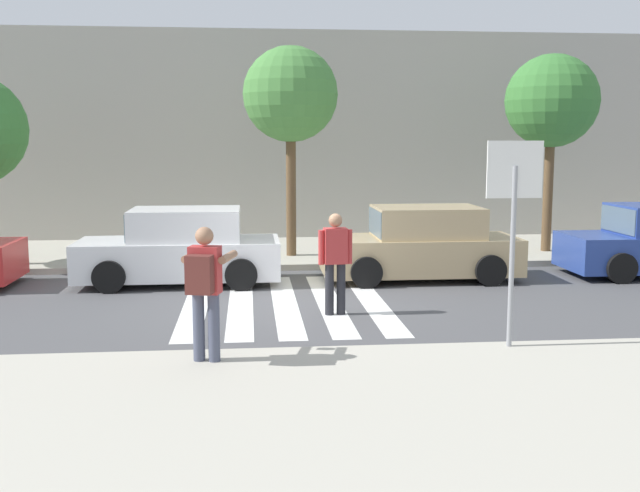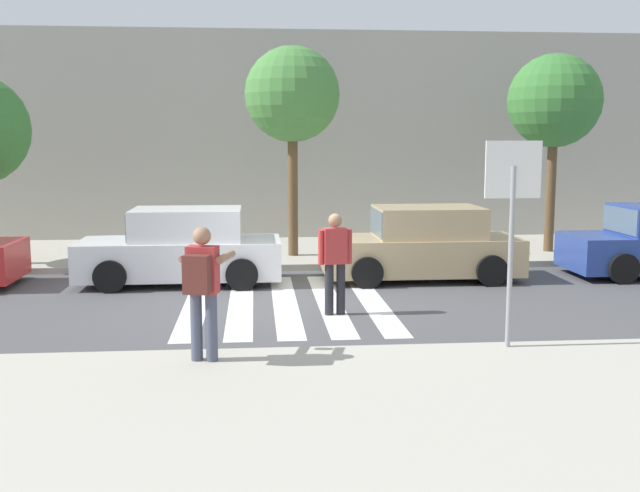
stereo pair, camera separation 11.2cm
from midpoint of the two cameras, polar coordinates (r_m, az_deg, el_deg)
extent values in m
plane|color=#4C4C4F|center=(13.43, -2.88, -4.57)|extent=(120.00, 120.00, 0.00)
cube|color=#B2AD9E|center=(7.49, -0.63, -14.45)|extent=(60.00, 6.00, 0.14)
cube|color=#B2AD9E|center=(19.31, -3.70, -0.47)|extent=(60.00, 4.80, 0.14)
cube|color=#ADA89E|center=(23.50, -4.11, 8.23)|extent=(56.00, 4.00, 6.01)
cube|color=silver|center=(13.65, -9.66, -4.45)|extent=(0.44, 5.20, 0.01)
cube|color=silver|center=(13.61, -6.29, -4.41)|extent=(0.44, 5.20, 0.01)
cube|color=silver|center=(13.62, -2.92, -4.37)|extent=(0.44, 5.20, 0.01)
cube|color=silver|center=(13.68, 0.44, -4.30)|extent=(0.44, 5.20, 0.01)
cube|color=silver|center=(13.79, 3.76, -4.23)|extent=(0.44, 5.20, 0.01)
cylinder|color=gray|center=(10.39, 14.12, -0.85)|extent=(0.07, 0.07, 2.46)
cube|color=white|center=(10.29, 14.32, 5.67)|extent=(0.76, 0.03, 0.76)
cube|color=red|center=(10.31, 14.29, 5.67)|extent=(0.66, 0.02, 0.66)
cylinder|color=#474C60|center=(9.71, -9.55, -6.09)|extent=(0.15, 0.15, 0.88)
cylinder|color=#474C60|center=(9.65, -8.42, -6.16)|extent=(0.15, 0.15, 0.88)
cube|color=#B73333|center=(9.52, -9.08, -1.81)|extent=(0.43, 0.32, 0.60)
sphere|color=#A37556|center=(9.46, -9.14, 0.76)|extent=(0.23, 0.23, 0.23)
cylinder|color=#A37556|center=(9.78, -10.06, -0.77)|extent=(0.24, 0.59, 0.10)
cylinder|color=#A37556|center=(9.64, -7.35, -0.84)|extent=(0.24, 0.59, 0.10)
cube|color=black|center=(9.87, -8.41, -0.47)|extent=(0.16, 0.13, 0.10)
cube|color=#5B2823|center=(9.31, -9.51, -2.17)|extent=(0.36, 0.27, 0.48)
cylinder|color=#232328|center=(12.64, 0.47, -3.32)|extent=(0.15, 0.15, 0.88)
cylinder|color=#232328|center=(12.68, 1.36, -3.29)|extent=(0.15, 0.15, 0.88)
cube|color=#B73333|center=(12.53, 0.92, 0.01)|extent=(0.40, 0.27, 0.60)
sphere|color=#A37556|center=(12.48, 0.93, 1.97)|extent=(0.23, 0.23, 0.23)
cylinder|color=#B73333|center=(12.49, -0.16, -0.11)|extent=(0.10, 0.10, 0.58)
cylinder|color=#B73333|center=(12.58, 1.99, -0.05)|extent=(0.10, 0.10, 0.58)
cube|color=white|center=(15.65, -10.88, -0.92)|extent=(4.10, 1.70, 0.76)
cube|color=white|center=(15.54, -10.39, 1.64)|extent=(2.20, 1.56, 0.64)
cube|color=slate|center=(15.67, -14.30, 1.57)|extent=(0.10, 1.50, 0.54)
cube|color=slate|center=(15.49, -6.82, 1.69)|extent=(0.10, 1.50, 0.51)
cylinder|color=black|center=(15.03, -15.99, -2.27)|extent=(0.64, 0.22, 0.64)
cylinder|color=black|center=(16.68, -14.94, -1.22)|extent=(0.64, 0.22, 0.64)
cylinder|color=black|center=(14.78, -6.24, -2.17)|extent=(0.64, 0.22, 0.64)
cylinder|color=black|center=(16.45, -6.17, -1.12)|extent=(0.64, 0.22, 0.64)
cube|color=tan|center=(15.98, 7.38, -0.66)|extent=(4.10, 1.70, 0.76)
cube|color=tan|center=(15.92, 7.95, 1.84)|extent=(2.20, 1.56, 0.64)
cube|color=slate|center=(15.71, 4.15, 1.81)|extent=(0.10, 1.50, 0.54)
cube|color=slate|center=(16.17, 11.30, 1.86)|extent=(0.10, 1.50, 0.51)
cylinder|color=black|center=(14.95, 3.33, -2.02)|extent=(0.64, 0.22, 0.64)
cylinder|color=black|center=(16.61, 2.44, -1.00)|extent=(0.64, 0.22, 0.64)
cylinder|color=black|center=(15.54, 12.64, -1.82)|extent=(0.64, 0.22, 0.64)
cylinder|color=black|center=(17.14, 10.89, -0.85)|extent=(0.64, 0.22, 0.64)
cube|color=slate|center=(17.40, 21.69, 1.87)|extent=(0.10, 1.50, 0.54)
cylinder|color=black|center=(16.61, 21.78, -1.57)|extent=(0.64, 0.22, 0.64)
cylinder|color=black|center=(18.12, 19.33, -0.69)|extent=(0.64, 0.22, 0.64)
cylinder|color=brown|center=(18.16, -2.40, 4.29)|extent=(0.24, 0.24, 3.20)
sphere|color=#47843D|center=(18.15, -2.44, 11.49)|extent=(2.27, 2.27, 2.27)
cylinder|color=brown|center=(19.74, 16.83, 4.07)|extent=(0.24, 0.24, 3.07)
sphere|color=#387533|center=(19.72, 17.09, 10.53)|extent=(2.31, 2.31, 2.31)
camera|label=1|loc=(0.06, -90.24, -0.03)|focal=42.00mm
camera|label=2|loc=(0.06, 89.76, 0.03)|focal=42.00mm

